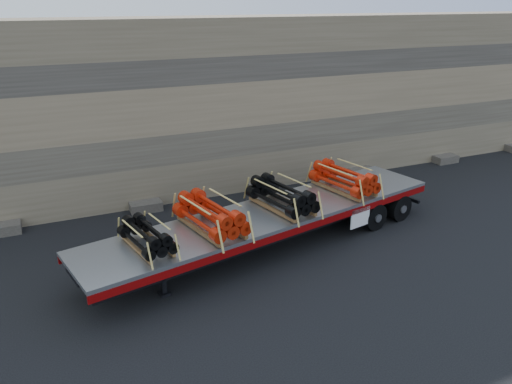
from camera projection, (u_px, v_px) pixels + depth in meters
ground at (268, 248)px, 16.41m from camera, size 120.00×120.00×0.00m
rock_wall at (202, 106)px, 20.68m from camera, size 44.00×3.00×7.00m
trailer at (270, 230)px, 16.22m from camera, size 12.91×5.03×1.27m
bundle_front at (147, 237)px, 13.54m from camera, size 1.33×2.07×0.68m
bundle_midfront at (211, 216)px, 14.62m from camera, size 1.72×2.68×0.88m
bundle_midrear at (282, 196)px, 16.09m from camera, size 1.67×2.58×0.85m
bundle_rear at (344, 179)px, 17.64m from camera, size 1.66×2.58×0.85m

